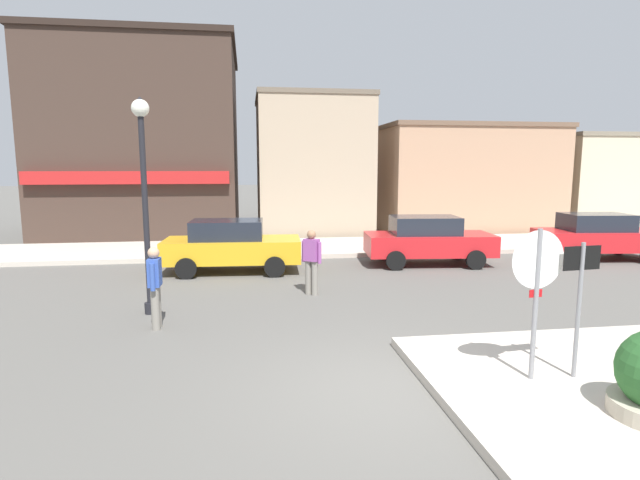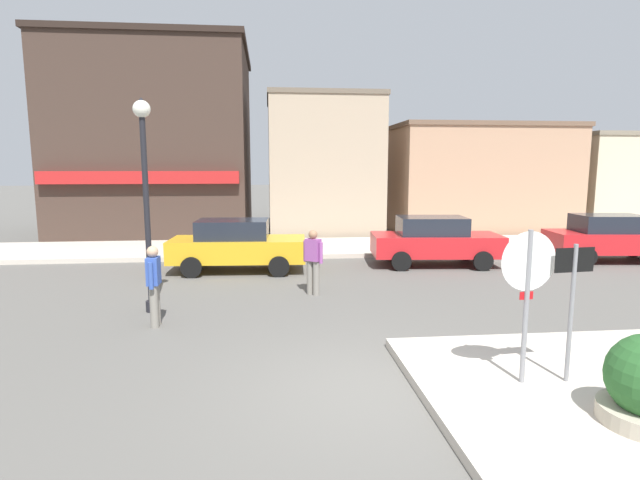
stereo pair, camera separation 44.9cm
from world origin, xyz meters
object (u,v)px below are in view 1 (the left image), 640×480
stop_sign (537,285)px  parked_car_second (428,240)px  pedestrian_crossing_near (155,285)px  one_way_sign (579,297)px  parked_car_nearest (231,245)px  pedestrian_crossing_far (312,260)px  parked_car_third (598,236)px  lamp_post (144,175)px

stop_sign → parked_car_second: stop_sign is taller
stop_sign → pedestrian_crossing_near: 6.77m
stop_sign → one_way_sign: (0.64, -0.03, -0.19)m
stop_sign → parked_car_nearest: (-4.45, 8.67, -0.71)m
stop_sign → one_way_sign: 0.67m
stop_sign → parked_car_nearest: size_ratio=0.56×
pedestrian_crossing_far → one_way_sign: bearing=-61.7°
parked_car_second → parked_car_third: same height
stop_sign → lamp_post: size_ratio=0.51×
one_way_sign → stop_sign: bearing=177.1°
parked_car_nearest → pedestrian_crossing_near: size_ratio=2.54×
pedestrian_crossing_near → pedestrian_crossing_far: 3.94m
pedestrian_crossing_near → pedestrian_crossing_far: (3.32, 2.12, 0.00)m
parked_car_second → pedestrian_crossing_far: size_ratio=2.57×
parked_car_third → one_way_sign: bearing=-128.5°
lamp_post → parked_car_third: 14.68m
stop_sign → lamp_post: bearing=142.9°
stop_sign → parked_car_third: stop_sign is taller
parked_car_second → pedestrian_crossing_far: 5.31m
parked_car_second → pedestrian_crossing_near: bearing=-144.3°
pedestrian_crossing_near → parked_car_nearest: bearing=75.8°
parked_car_nearest → parked_car_third: same height
parked_car_nearest → parked_car_second: size_ratio=0.99×
one_way_sign → parked_car_third: bearing=51.5°
one_way_sign → pedestrian_crossing_near: 7.33m
lamp_post → parked_car_second: lamp_post is taller
parked_car_nearest → pedestrian_crossing_near: (-1.30, -5.14, 0.06)m
lamp_post → parked_car_nearest: size_ratio=1.11×
parked_car_third → pedestrian_crossing_near: pedestrian_crossing_near is taller
lamp_post → pedestrian_crossing_far: size_ratio=2.82×
lamp_post → pedestrian_crossing_near: bearing=-73.3°
pedestrian_crossing_far → lamp_post: bearing=-163.5°
parked_car_second → pedestrian_crossing_near: 9.24m
parked_car_second → pedestrian_crossing_far: bearing=-142.0°
pedestrian_crossing_far → parked_car_second: bearing=38.0°
parked_car_third → pedestrian_crossing_near: (-13.53, -5.42, 0.06)m
parked_car_third → pedestrian_crossing_far: 10.73m
stop_sign → parked_car_third: (7.79, 8.95, -0.71)m
parked_car_third → pedestrian_crossing_near: bearing=-158.2°
stop_sign → one_way_sign: size_ratio=1.10×
parked_car_third → pedestrian_crossing_near: 14.58m
pedestrian_crossing_near → pedestrian_crossing_far: bearing=32.6°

